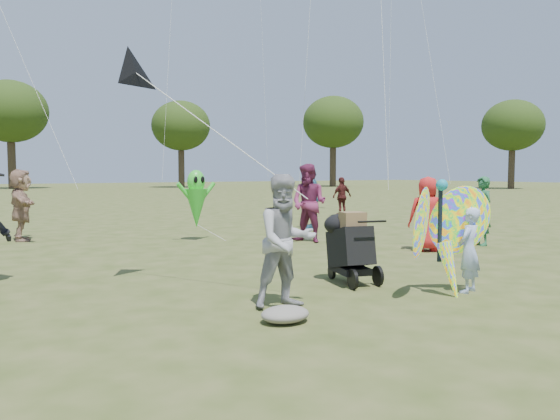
# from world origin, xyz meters

# --- Properties ---
(ground) EXTENTS (160.00, 160.00, 0.00)m
(ground) POSITION_xyz_m (0.00, 0.00, 0.00)
(ground) COLOR #51592B
(ground) RESTS_ON ground
(child_girl) EXTENTS (0.50, 0.41, 1.19)m
(child_girl) POSITION_xyz_m (1.58, -0.61, 0.60)
(child_girl) COLOR #A0B4E3
(child_girl) RESTS_ON ground
(adult_man) EXTENTS (0.88, 0.72, 1.66)m
(adult_man) POSITION_xyz_m (-1.03, 0.06, 0.83)
(adult_man) COLOR #9C9CA2
(adult_man) RESTS_ON ground
(grey_bag) EXTENTS (0.57, 0.47, 0.18)m
(grey_bag) POSITION_xyz_m (-1.42, -0.52, 0.09)
(grey_bag) COLOR gray
(grey_bag) RESTS_ON ground
(crowd_a) EXTENTS (0.93, 0.86, 1.59)m
(crowd_a) POSITION_xyz_m (4.14, 2.49, 0.80)
(crowd_a) COLOR red
(crowd_a) RESTS_ON ground
(crowd_c) EXTENTS (1.04, 1.08, 1.80)m
(crowd_c) POSITION_xyz_m (4.75, 7.54, 0.90)
(crowd_c) COLOR #2F6281
(crowd_c) RESTS_ON ground
(crowd_d) EXTENTS (0.65, 1.67, 1.76)m
(crowd_d) POSITION_xyz_m (-2.91, 9.05, 0.88)
(crowd_d) COLOR #A17963
(crowd_d) RESTS_ON ground
(crowd_e) EXTENTS (1.03, 1.13, 1.88)m
(crowd_e) POSITION_xyz_m (2.87, 5.03, 0.94)
(crowd_e) COLOR #792850
(crowd_e) RESTS_ON ground
(crowd_f) EXTENTS (0.54, 0.67, 1.59)m
(crowd_f) POSITION_xyz_m (5.90, 2.46, 0.79)
(crowd_f) COLOR #235F3A
(crowd_f) RESTS_ON ground
(crowd_h) EXTENTS (0.88, 0.39, 1.49)m
(crowd_h) POSITION_xyz_m (8.57, 10.84, 0.75)
(crowd_h) COLOR #481918
(crowd_h) RESTS_ON ground
(jogging_stroller) EXTENTS (0.67, 1.12, 1.09)m
(jogging_stroller) POSITION_xyz_m (0.57, 0.78, 0.61)
(jogging_stroller) COLOR black
(jogging_stroller) RESTS_ON ground
(butterfly_kite) EXTENTS (1.74, 0.75, 1.79)m
(butterfly_kite) POSITION_xyz_m (1.14, -0.56, 0.81)
(butterfly_kite) COLOR #F52657
(butterfly_kite) RESTS_ON ground
(delta_kite_rig) EXTENTS (2.01, 2.40, 2.18)m
(delta_kite_rig) POSITION_xyz_m (-2.18, 2.21, 3.09)
(delta_kite_rig) COLOR black
(delta_kite_rig) RESTS_ON ground
(alien_kite) EXTENTS (1.12, 0.69, 1.74)m
(alien_kite) POSITION_xyz_m (0.72, 6.76, 0.97)
(alien_kite) COLOR green
(alien_kite) RESTS_ON ground
(tree_line) EXTENTS (91.78, 33.60, 10.79)m
(tree_line) POSITION_xyz_m (3.67, 44.99, 6.86)
(tree_line) COLOR #3A2D21
(tree_line) RESTS_ON ground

